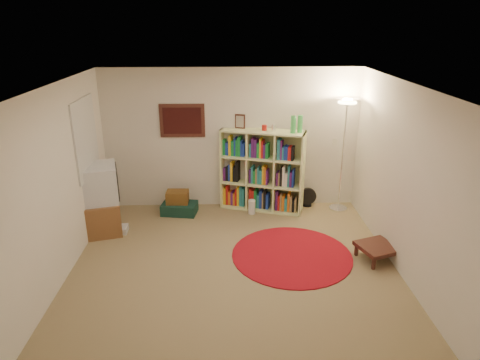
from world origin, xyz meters
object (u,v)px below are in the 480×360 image
Objects in this scene: floor_fan at (308,197)px; suitcase at (180,208)px; bookshelf at (261,171)px; tv_stand at (102,200)px; side_table at (377,248)px; floor_lamp at (346,119)px.

floor_fan is 0.54× the size of suitcase.
bookshelf is 2.74m from tv_stand.
bookshelf is 1.58× the size of tv_stand.
tv_stand is 4.30m from side_table.
suitcase is (-2.87, -0.09, -1.58)m from floor_lamp.
suitcase is 3.42m from side_table.
floor_lamp reaches higher than tv_stand.
floor_fan is (-0.54, 0.15, -1.50)m from floor_lamp.
floor_fan is (0.87, 0.05, -0.53)m from bookshelf.
tv_stand is at bearing 165.46° from side_table.
bookshelf reaches higher than tv_stand.
bookshelf is 0.87× the size of floor_lamp.
floor_fan is 0.32× the size of tv_stand.
floor_lamp reaches higher than bookshelf.
bookshelf is 4.97× the size of floor_fan.
side_table is at bearing -30.00° from tv_stand.
suitcase is (-1.46, -0.20, -0.61)m from bookshelf.
floor_lamp reaches higher than suitcase.
suitcase is 1.04× the size of side_table.
bookshelf is 2.77× the size of side_table.
tv_stand reaches higher than suitcase.
tv_stand is at bearing -145.64° from bookshelf.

